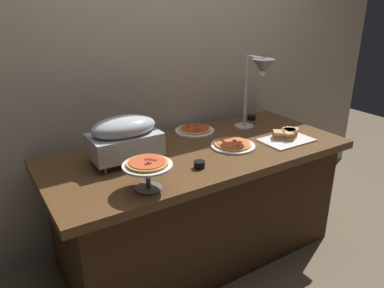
{
  "coord_description": "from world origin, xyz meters",
  "views": [
    {
      "loc": [
        -1.17,
        -1.77,
        1.64
      ],
      "look_at": [
        -0.05,
        0.0,
        0.81
      ],
      "focal_mm": 34.56,
      "sensor_mm": 36.0,
      "label": 1
    }
  ],
  "objects": [
    {
      "name": "chafing_dish",
      "position": [
        -0.45,
        0.08,
        0.91
      ],
      "size": [
        0.4,
        0.24,
        0.27
      ],
      "color": "#B7BABF",
      "rests_on": "buffet_table"
    },
    {
      "name": "heat_lamp",
      "position": [
        0.52,
        0.06,
        1.17
      ],
      "size": [
        0.15,
        0.3,
        0.52
      ],
      "color": "#B7BABF",
      "rests_on": "buffet_table"
    },
    {
      "name": "sauce_cup_near",
      "position": [
        0.68,
        0.29,
        0.78
      ],
      "size": [
        0.06,
        0.06,
        0.03
      ],
      "color": "black",
      "rests_on": "buffet_table"
    },
    {
      "name": "back_wall",
      "position": [
        0.0,
        0.5,
        1.2
      ],
      "size": [
        4.4,
        0.04,
        2.4
      ],
      "primitive_type": "cube",
      "color": "#B7A893",
      "rests_on": "ground_plane"
    },
    {
      "name": "pizza_plate_raised_stand",
      "position": [
        -0.49,
        -0.29,
        0.88
      ],
      "size": [
        0.25,
        0.25,
        0.15
      ],
      "color": "#595B60",
      "rests_on": "buffet_table"
    },
    {
      "name": "sauce_cup_far",
      "position": [
        -0.14,
        -0.22,
        0.78
      ],
      "size": [
        0.06,
        0.06,
        0.04
      ],
      "color": "black",
      "rests_on": "buffet_table"
    },
    {
      "name": "sandwich_platter",
      "position": [
        0.6,
        -0.16,
        0.78
      ],
      "size": [
        0.34,
        0.23,
        0.06
      ],
      "color": "white",
      "rests_on": "buffet_table"
    },
    {
      "name": "pizza_plate_front",
      "position": [
        0.21,
        -0.07,
        0.77
      ],
      "size": [
        0.28,
        0.28,
        0.03
      ],
      "color": "white",
      "rests_on": "buffet_table"
    },
    {
      "name": "ground_plane",
      "position": [
        0.0,
        0.0,
        0.0
      ],
      "size": [
        8.0,
        8.0,
        0.0
      ],
      "primitive_type": "plane",
      "color": "brown"
    },
    {
      "name": "buffet_table",
      "position": [
        0.0,
        0.0,
        0.39
      ],
      "size": [
        1.9,
        0.84,
        0.76
      ],
      "color": "brown",
      "rests_on": "ground_plane"
    },
    {
      "name": "pizza_plate_center",
      "position": [
        0.16,
        0.3,
        0.77
      ],
      "size": [
        0.28,
        0.28,
        0.03
      ],
      "color": "white",
      "rests_on": "buffet_table"
    }
  ]
}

